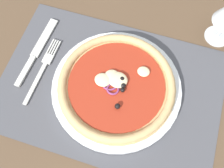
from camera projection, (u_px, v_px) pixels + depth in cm
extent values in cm
cube|color=brown|center=(110.00, 90.00, 61.01)|extent=(190.00, 140.00, 2.40)
cube|color=#4C4C51|center=(110.00, 88.00, 59.72)|extent=(51.35, 35.31, 0.40)
cylinder|color=white|center=(117.00, 87.00, 58.81)|extent=(29.59, 29.59, 1.43)
cylinder|color=tan|center=(117.00, 85.00, 57.69)|extent=(26.51, 26.51, 1.00)
torus|color=tan|center=(117.00, 84.00, 56.89)|extent=(26.19, 26.19, 1.80)
cylinder|color=#A82D19|center=(117.00, 84.00, 57.09)|extent=(21.74, 21.74, 0.30)
ellipsoid|color=beige|center=(118.00, 80.00, 56.59)|extent=(4.33, 3.89, 1.30)
ellipsoid|color=beige|center=(144.00, 72.00, 57.63)|extent=(2.83, 2.55, 0.85)
ellipsoid|color=beige|center=(111.00, 76.00, 57.15)|extent=(3.41, 3.07, 1.02)
ellipsoid|color=beige|center=(103.00, 80.00, 56.67)|extent=(3.67, 3.30, 1.10)
sphere|color=black|center=(117.00, 106.00, 54.27)|extent=(1.24, 1.24, 1.24)
sphere|color=black|center=(123.00, 84.00, 56.19)|extent=(1.26, 1.26, 1.26)
sphere|color=black|center=(123.00, 90.00, 55.81)|extent=(1.02, 1.02, 1.02)
sphere|color=black|center=(122.00, 79.00, 56.58)|extent=(1.40, 1.40, 1.40)
torus|color=#8E3D75|center=(108.00, 83.00, 56.75)|extent=(3.91, 3.90, 0.53)
torus|color=#8E3D75|center=(113.00, 89.00, 56.18)|extent=(2.92, 2.94, 0.77)
cube|color=silver|center=(35.00, 83.00, 59.69)|extent=(1.30, 11.19, 0.44)
cube|color=silver|center=(48.00, 59.00, 62.17)|extent=(2.29, 2.60, 0.44)
cube|color=silver|center=(57.00, 49.00, 63.29)|extent=(0.47, 4.33, 0.44)
cube|color=silver|center=(55.00, 48.00, 63.37)|extent=(0.47, 4.33, 0.44)
cube|color=silver|center=(53.00, 47.00, 63.45)|extent=(0.47, 4.33, 0.44)
cube|color=silver|center=(50.00, 46.00, 63.52)|extent=(0.47, 4.33, 0.44)
cube|color=silver|center=(25.00, 71.00, 60.83)|extent=(1.81, 8.46, 0.62)
cube|color=silver|center=(44.00, 38.00, 64.50)|extent=(2.71, 11.70, 0.44)
cylinder|color=silver|center=(217.00, 36.00, 65.19)|extent=(6.40, 6.40, 0.40)
cylinder|color=silver|center=(222.00, 29.00, 62.24)|extent=(0.80, 0.80, 6.00)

